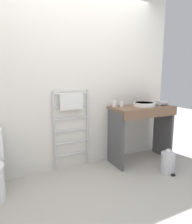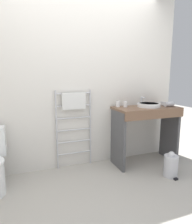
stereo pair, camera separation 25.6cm
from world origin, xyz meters
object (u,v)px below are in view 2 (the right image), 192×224
Objects in this scene: towel_radiator at (74,113)px; sink_basin at (149,105)px; cup_near_wall at (118,104)px; trash_bin at (171,165)px; cup_near_edge at (125,104)px; hair_dryer at (169,104)px.

towel_radiator is 1.14m from sink_basin.
cup_near_wall is 1.13m from trash_bin.
cup_near_edge is at bearing 121.32° from trash_bin.
towel_radiator is 12.66× the size of cup_near_wall.
trash_bin is (0.38, -0.62, -0.77)m from cup_near_edge.
hair_dryer reaches higher than trash_bin.
cup_near_edge is at bearing 163.33° from sink_basin.
sink_basin is at bearing 168.19° from hair_dryer.
hair_dryer is (0.66, -0.17, -0.01)m from cup_near_edge.
hair_dryer is at bearing -11.81° from sink_basin.
cup_near_edge is at bearing -29.35° from cup_near_wall.
hair_dryer is 0.93m from trash_bin.
cup_near_edge is 0.24× the size of trash_bin.
cup_near_edge is 0.68m from hair_dryer.
towel_radiator is at bearing 168.16° from hair_dryer.
trash_bin is at bearing -54.88° from cup_near_wall.
cup_near_edge reaches higher than sink_basin.
hair_dryer is at bearing -14.36° from cup_near_edge.
sink_basin is 0.92m from trash_bin.
towel_radiator is at bearing 146.75° from trash_bin.
trash_bin is (0.47, -0.67, -0.77)m from cup_near_wall.
cup_near_wall is 1.06× the size of cup_near_edge.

